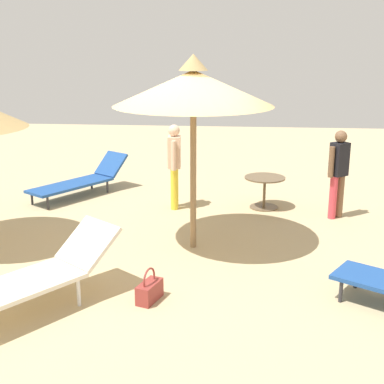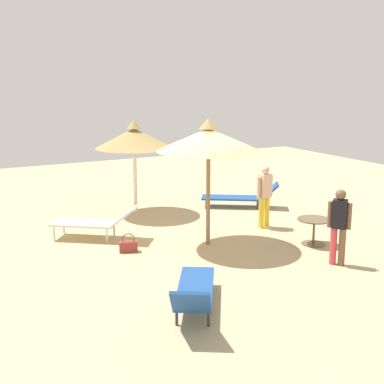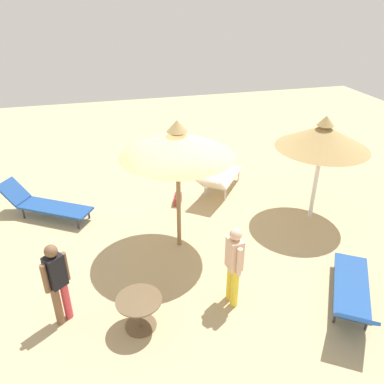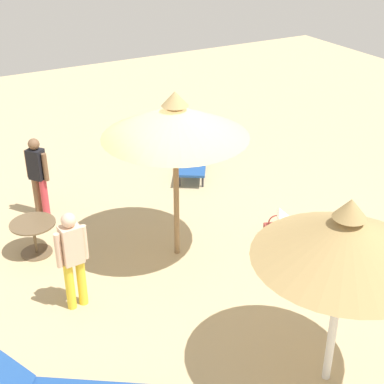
% 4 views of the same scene
% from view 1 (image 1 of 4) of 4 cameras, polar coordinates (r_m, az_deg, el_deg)
% --- Properties ---
extents(ground, '(24.00, 24.00, 0.10)m').
position_cam_1_polar(ground, '(7.64, -1.79, -6.86)').
color(ground, tan).
extents(parasol_umbrella_back, '(2.22, 2.22, 2.76)m').
position_cam_1_polar(parasol_umbrella_back, '(7.27, 0.14, 11.19)').
color(parasol_umbrella_back, olive).
rests_on(parasol_umbrella_back, ground).
extents(lounge_chair_near_right, '(1.98, 1.73, 0.81)m').
position_cam_1_polar(lounge_chair_near_right, '(6.17, -16.34, -8.51)').
color(lounge_chair_near_right, silver).
rests_on(lounge_chair_near_right, ground).
extents(lounge_chair_front, '(2.10, 1.67, 0.72)m').
position_cam_1_polar(lounge_chair_front, '(10.54, -11.93, 1.30)').
color(lounge_chair_front, '#1E478C').
rests_on(lounge_chair_front, ground).
extents(person_standing_center, '(0.47, 0.24, 1.53)m').
position_cam_1_polar(person_standing_center, '(9.40, -1.93, 3.29)').
color(person_standing_center, yellow).
rests_on(person_standing_center, ground).
extents(person_standing_edge, '(0.34, 0.38, 1.51)m').
position_cam_1_polar(person_standing_edge, '(9.19, 15.60, 2.34)').
color(person_standing_edge, '#D83F4C').
rests_on(person_standing_edge, ground).
extents(handbag, '(0.42, 0.29, 0.41)m').
position_cam_1_polar(handbag, '(6.23, -4.64, -10.58)').
color(handbag, maroon).
rests_on(handbag, ground).
extents(side_table_round, '(0.74, 0.74, 0.58)m').
position_cam_1_polar(side_table_round, '(9.60, 7.88, 0.59)').
color(side_table_round, brown).
rests_on(side_table_round, ground).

